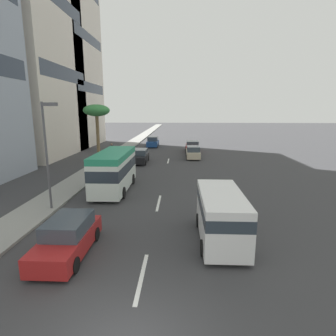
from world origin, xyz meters
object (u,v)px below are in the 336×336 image
at_px(car_lead, 153,142).
at_px(car_seventh, 139,156).
at_px(minibus_third, 114,169).
at_px(car_second, 192,147).
at_px(palm_tree, 97,112).
at_px(street_lamp, 47,144).
at_px(pedestrian_near_lamp, 112,149).
at_px(van_fourth, 221,213).
at_px(car_sixth, 68,238).
at_px(car_fifth, 193,152).

xyz_separation_m(car_lead, car_seventh, (-14.43, 0.20, -0.04)).
bearing_deg(minibus_third, car_second, 161.14).
bearing_deg(car_lead, car_second, 48.60).
height_order(palm_tree, street_lamp, palm_tree).
height_order(car_lead, car_seventh, car_lead).
bearing_deg(car_second, car_lead, 48.60).
bearing_deg(car_seventh, car_lead, 179.19).
bearing_deg(pedestrian_near_lamp, car_seventh, 120.00).
relative_size(minibus_third, van_fourth, 1.36).
distance_m(car_second, car_sixth, 30.59).
distance_m(car_lead, minibus_third, 25.97).
height_order(car_seventh, palm_tree, palm_tree).
relative_size(car_second, car_fifth, 1.03).
xyz_separation_m(car_sixth, car_seventh, (21.13, -0.01, 0.01)).
xyz_separation_m(car_sixth, pedestrian_near_lamp, (24.56, 4.14, 0.35)).
bearing_deg(car_lead, palm_tree, -19.23).
relative_size(car_lead, street_lamp, 0.67).
relative_size(minibus_third, palm_tree, 1.03).
relative_size(car_fifth, car_seventh, 0.96).
bearing_deg(car_sixth, minibus_third, -178.59).
distance_m(car_lead, car_fifth, 12.82).
relative_size(van_fourth, car_seventh, 1.10).
height_order(van_fourth, street_lamp, street_lamp).
height_order(car_sixth, pedestrian_near_lamp, pedestrian_near_lamp).
bearing_deg(minibus_third, car_fifth, 155.37).
distance_m(car_lead, palm_tree, 16.18).
xyz_separation_m(car_lead, palm_tree, (-14.49, 5.06, 5.12)).
distance_m(car_sixth, palm_tree, 22.22).
bearing_deg(pedestrian_near_lamp, car_second, -174.33).
xyz_separation_m(minibus_third, van_fourth, (-8.03, -7.02, -0.31)).
bearing_deg(car_sixth, car_lead, 179.66).
relative_size(car_sixth, car_seventh, 0.95).
distance_m(car_second, minibus_third, 21.41).
distance_m(van_fourth, palm_tree, 23.15).
height_order(van_fourth, car_sixth, van_fourth).
height_order(car_fifth, car_sixth, car_fifth).
bearing_deg(van_fourth, car_second, 0.21).
bearing_deg(car_second, car_seventh, 142.59).
bearing_deg(car_fifth, van_fourth, -179.42).
height_order(car_fifth, street_lamp, street_lamp).
bearing_deg(car_sixth, car_fifth, 164.97).
xyz_separation_m(car_fifth, pedestrian_near_lamp, (0.14, 10.70, 0.34)).
relative_size(car_second, palm_tree, 0.68).
bearing_deg(pedestrian_near_lamp, car_fifth, 158.87).
xyz_separation_m(van_fourth, car_fifth, (22.85, 0.23, -0.60)).
relative_size(car_second, car_sixth, 1.05).
relative_size(car_fifth, street_lamp, 0.68).
height_order(van_fourth, car_fifth, van_fourth).
xyz_separation_m(pedestrian_near_lamp, street_lamp, (-19.40, -1.05, 3.08)).
height_order(car_lead, car_sixth, car_lead).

